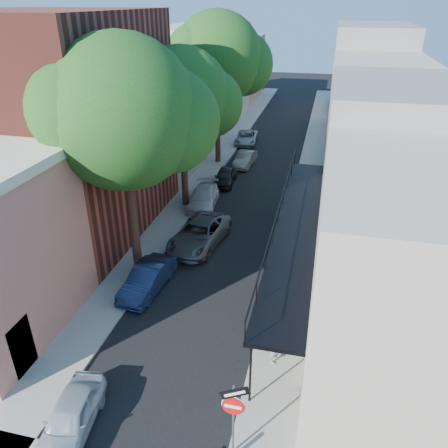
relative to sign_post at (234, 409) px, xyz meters
The scene contains 17 objects.
road_surface 29.27m from the sign_post, 96.21° to the left, with size 6.00×64.00×0.01m, color black.
sidewalk_left 29.96m from the sign_post, 103.85° to the left, with size 2.00×64.00×0.12m, color gray.
sidewalk_right 29.11m from the sign_post, 88.34° to the left, with size 2.00×64.00×0.12m, color gray.
buildings_left 30.59m from the sign_post, 114.15° to the left, with size 10.10×59.10×12.00m.
buildings_right 29.20m from the sign_post, 78.44° to the left, with size 9.80×55.00×10.00m.
sign_post is the anchor object (origin of this frame).
oak_near 12.77m from the sign_post, 125.09° to the left, with size 7.48×6.80×11.42m.
oak_mid 19.14m from the sign_post, 110.86° to the left, with size 6.60×6.00×10.20m.
oak_far 27.80m from the sign_post, 103.91° to the left, with size 7.70×7.00×11.90m.
parked_car_a 5.44m from the sign_post, behind, with size 1.40×3.47×1.18m, color #AAB5BD.
parked_car_b 9.49m from the sign_post, 127.84° to the left, with size 1.35×3.88×1.28m, color #152141.
parked_car_c 13.06m from the sign_post, 110.53° to the left, with size 2.32×5.04×1.40m, color #515458.
parked_car_d 18.19m from the sign_post, 108.51° to the left, with size 1.75×4.29×1.25m, color silver.
parked_car_e 22.08m from the sign_post, 103.81° to the left, with size 1.41×3.51×1.20m, color black.
parked_car_f 26.19m from the sign_post, 100.04° to the left, with size 1.24×3.56×1.17m, color slate.
parked_car_g 32.52m from the sign_post, 99.96° to the left, with size 1.95×4.22×1.17m, color gray.
pedestrian 4.28m from the sign_post, 80.47° to the left, with size 0.64×0.42×1.75m, color gray.
Camera 1 is at (4.88, -7.50, 12.44)m, focal length 35.00 mm.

